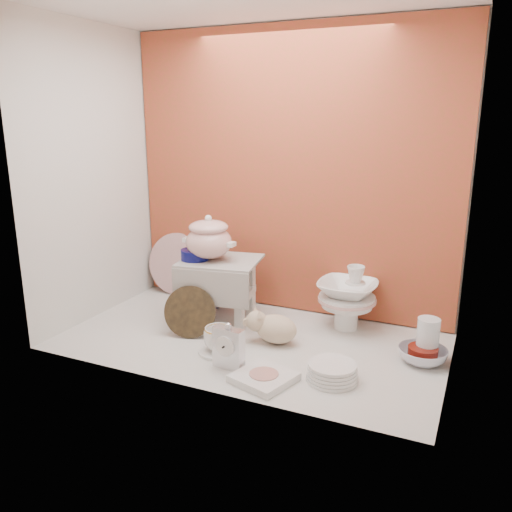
{
  "coord_description": "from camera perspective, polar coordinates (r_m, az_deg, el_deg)",
  "views": [
    {
      "loc": [
        0.98,
        -2.1,
        1.06
      ],
      "look_at": [
        0.02,
        0.02,
        0.42
      ],
      "focal_mm": 36.67,
      "sensor_mm": 36.0,
      "label": 1
    }
  ],
  "objects": [
    {
      "name": "teacup_saucer",
      "position": [
        2.44,
        -4.05,
        -10.29
      ],
      "size": [
        0.24,
        0.24,
        0.01
      ],
      "primitive_type": "cylinder",
      "rotation": [
        0.0,
        0.0,
        -0.32
      ],
      "color": "white",
      "rests_on": "ground"
    },
    {
      "name": "crystal_bowl",
      "position": [
        2.44,
        17.71,
        -10.28
      ],
      "size": [
        0.28,
        0.28,
        0.07
      ],
      "primitive_type": "imported",
      "rotation": [
        0.0,
        0.0,
        0.43
      ],
      "color": "silver",
      "rests_on": "ground"
    },
    {
      "name": "niche_shell",
      "position": [
        2.49,
        1.12,
        12.35
      ],
      "size": [
        1.86,
        1.03,
        1.53
      ],
      "color": "#B2392C",
      "rests_on": "ground"
    },
    {
      "name": "gold_rim_teacup",
      "position": [
        2.41,
        -4.08,
        -8.97
      ],
      "size": [
        0.15,
        0.15,
        0.11
      ],
      "primitive_type": "imported",
      "rotation": [
        0.0,
        0.0,
        -0.06
      ],
      "color": "white",
      "rests_on": "teacup_saucer"
    },
    {
      "name": "ground",
      "position": [
        2.55,
        -0.6,
        -9.2
      ],
      "size": [
        1.8,
        1.8,
        0.0
      ],
      "primitive_type": "plane",
      "color": "silver",
      "rests_on": "ground"
    },
    {
      "name": "dinner_plate_stack",
      "position": [
        2.21,
        8.31,
        -12.38
      ],
      "size": [
        0.24,
        0.24,
        0.07
      ],
      "primitive_type": "cylinder",
      "rotation": [
        0.0,
        0.0,
        -0.15
      ],
      "color": "white",
      "rests_on": "ground"
    },
    {
      "name": "floral_platter",
      "position": [
        3.17,
        -8.55,
        -0.85
      ],
      "size": [
        0.38,
        0.13,
        0.37
      ],
      "primitive_type": null,
      "rotation": [
        0.0,
        0.0,
        0.11
      ],
      "color": "silver",
      "rests_on": "ground"
    },
    {
      "name": "plush_pig",
      "position": [
        2.49,
        2.23,
        -7.9
      ],
      "size": [
        0.27,
        0.2,
        0.15
      ],
      "primitive_type": "ellipsoid",
      "rotation": [
        0.0,
        0.0,
        -0.11
      ],
      "color": "#C7AC8C",
      "rests_on": "ground"
    },
    {
      "name": "blue_white_vase",
      "position": [
        2.94,
        -5.37,
        -2.94
      ],
      "size": [
        0.3,
        0.3,
        0.28
      ],
      "primitive_type": "imported",
      "rotation": [
        0.0,
        0.0,
        -0.13
      ],
      "color": "white",
      "rests_on": "ground"
    },
    {
      "name": "lacquer_tray",
      "position": [
        2.58,
        -7.22,
        -6.07
      ],
      "size": [
        0.27,
        0.17,
        0.25
      ],
      "primitive_type": null,
      "rotation": [
        0.0,
        0.0,
        0.31
      ],
      "color": "black",
      "rests_on": "ground"
    },
    {
      "name": "porcelain_tower",
      "position": [
        2.67,
        9.91,
        -4.4
      ],
      "size": [
        0.35,
        0.35,
        0.34
      ],
      "primitive_type": null,
      "rotation": [
        0.0,
        0.0,
        0.21
      ],
      "color": "white",
      "rests_on": "ground"
    },
    {
      "name": "step_stool",
      "position": [
        2.73,
        -3.84,
        -3.75
      ],
      "size": [
        0.45,
        0.4,
        0.33
      ],
      "primitive_type": null,
      "rotation": [
        0.0,
        0.0,
        0.17
      ],
      "color": "silver",
      "rests_on": "ground"
    },
    {
      "name": "mantel_clock",
      "position": [
        2.26,
        -3.02,
        -9.79
      ],
      "size": [
        0.14,
        0.07,
        0.2
      ],
      "primitive_type": "cube",
      "rotation": [
        0.0,
        0.0,
        -0.14
      ],
      "color": "silver",
      "rests_on": "ground"
    },
    {
      "name": "cobalt_bowl",
      "position": [
        2.69,
        -6.69,
        0.16
      ],
      "size": [
        0.17,
        0.17,
        0.05
      ],
      "primitive_type": "cylinder",
      "rotation": [
        0.0,
        0.0,
        -0.2
      ],
      "color": "#0B0D54",
      "rests_on": "step_stool"
    },
    {
      "name": "clear_glass_vase",
      "position": [
        2.44,
        18.21,
        -8.64
      ],
      "size": [
        0.13,
        0.13,
        0.19
      ],
      "primitive_type": "cylinder",
      "rotation": [
        0.0,
        0.0,
        0.43
      ],
      "color": "silver",
      "rests_on": "ground"
    },
    {
      "name": "lattice_dish",
      "position": [
        2.19,
        0.86,
        -13.12
      ],
      "size": [
        0.27,
        0.27,
        0.03
      ],
      "primitive_type": "cube",
      "rotation": [
        0.0,
        0.0,
        -0.3
      ],
      "color": "white",
      "rests_on": "ground"
    },
    {
      "name": "soup_tureen",
      "position": [
        2.66,
        -5.18,
        2.03
      ],
      "size": [
        0.34,
        0.34,
        0.23
      ],
      "primitive_type": null,
      "rotation": [
        0.0,
        0.0,
        -0.26
      ],
      "color": "white",
      "rests_on": "step_stool"
    }
  ]
}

